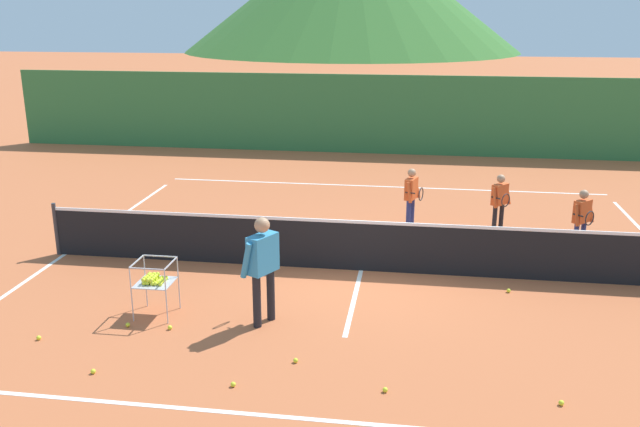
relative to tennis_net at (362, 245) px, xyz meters
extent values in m
plane|color=#BC6038|center=(0.00, 0.00, -0.50)|extent=(120.00, 120.00, 0.00)
cube|color=white|center=(0.00, -4.87, -0.50)|extent=(11.81, 0.08, 0.01)
cube|color=white|center=(0.00, 6.28, -0.50)|extent=(11.81, 0.08, 0.01)
cube|color=white|center=(-5.91, 0.00, -0.50)|extent=(0.08, 11.15, 0.01)
cube|color=white|center=(0.00, 0.00, -0.50)|extent=(0.08, 5.46, 0.01)
cylinder|color=#333338|center=(-6.03, 0.00, 0.03)|extent=(0.08, 0.08, 1.05)
cube|color=black|center=(0.00, 0.00, -0.04)|extent=(11.98, 0.02, 0.92)
cube|color=white|center=(0.00, 0.00, 0.45)|extent=(11.98, 0.03, 0.06)
cylinder|color=black|center=(-1.37, -2.56, -0.08)|extent=(0.13, 0.13, 0.85)
cylinder|color=black|center=(-1.22, -2.27, -0.08)|extent=(0.13, 0.13, 0.85)
cube|color=#338CBF|center=(-1.29, -2.41, 0.65)|extent=(0.44, 0.56, 0.60)
sphere|color=tan|center=(-1.29, -2.41, 1.10)|extent=(0.23, 0.23, 0.23)
cylinder|color=#338CBF|center=(-1.49, -2.64, 0.61)|extent=(0.25, 0.19, 0.58)
cylinder|color=#338CBF|center=(-1.19, -2.14, 0.60)|extent=(0.20, 0.16, 0.58)
torus|color=#262628|center=(-1.42, -2.02, 0.55)|extent=(0.16, 0.27, 0.29)
cylinder|color=black|center=(-1.20, -2.13, 0.55)|extent=(0.21, 0.13, 0.03)
cylinder|color=navy|center=(0.88, 2.85, -0.17)|extent=(0.10, 0.10, 0.67)
cylinder|color=navy|center=(0.80, 2.61, -0.17)|extent=(0.10, 0.10, 0.67)
cube|color=#E55926|center=(0.84, 2.73, 0.40)|extent=(0.30, 0.43, 0.47)
sphere|color=tan|center=(0.84, 2.73, 0.76)|extent=(0.18, 0.18, 0.18)
cylinder|color=#E55926|center=(0.96, 2.93, 0.37)|extent=(0.19, 0.12, 0.46)
cylinder|color=#E55926|center=(0.80, 2.50, 0.37)|extent=(0.15, 0.11, 0.46)
torus|color=#262628|center=(1.06, 2.42, 0.36)|extent=(0.11, 0.28, 0.29)
cylinder|color=black|center=(0.82, 2.50, 0.36)|extent=(0.22, 0.09, 0.03)
cylinder|color=black|center=(2.81, 2.73, -0.18)|extent=(0.10, 0.10, 0.64)
cylinder|color=black|center=(2.65, 2.54, -0.18)|extent=(0.10, 0.10, 0.64)
cube|color=#E55926|center=(2.73, 2.64, 0.37)|extent=(0.39, 0.41, 0.45)
sphere|color=tan|center=(2.73, 2.64, 0.71)|extent=(0.18, 0.18, 0.18)
cylinder|color=#E55926|center=(2.91, 2.77, 0.34)|extent=(0.18, 0.17, 0.44)
cylinder|color=#E55926|center=(2.61, 2.45, 0.34)|extent=(0.15, 0.14, 0.44)
torus|color=#262628|center=(2.81, 2.28, 0.34)|extent=(0.21, 0.24, 0.29)
cylinder|color=black|center=(2.62, 2.43, 0.34)|extent=(0.19, 0.16, 0.03)
cylinder|color=navy|center=(4.28, 1.66, -0.18)|extent=(0.10, 0.10, 0.65)
cylinder|color=navy|center=(4.11, 1.49, -0.18)|extent=(0.10, 0.10, 0.65)
cube|color=#E55926|center=(4.19, 1.57, 0.37)|extent=(0.40, 0.40, 0.45)
sphere|color=tan|center=(4.19, 1.57, 0.72)|extent=(0.18, 0.18, 0.18)
cylinder|color=#E55926|center=(4.39, 1.70, 0.35)|extent=(0.17, 0.17, 0.44)
cylinder|color=#E55926|center=(4.06, 1.39, 0.34)|extent=(0.14, 0.14, 0.44)
torus|color=#262628|center=(4.26, 1.21, 0.34)|extent=(0.22, 0.23, 0.29)
cylinder|color=black|center=(4.08, 1.38, 0.34)|extent=(0.18, 0.17, 0.03)
cylinder|color=#B7B7BC|center=(-3.33, -2.09, -0.05)|extent=(0.02, 0.02, 0.89)
cylinder|color=#B7B7BC|center=(-2.77, -2.09, -0.05)|extent=(0.02, 0.02, 0.89)
cylinder|color=#B7B7BC|center=(-3.33, -2.65, -0.05)|extent=(0.02, 0.02, 0.89)
cylinder|color=#B7B7BC|center=(-2.77, -2.65, -0.05)|extent=(0.02, 0.02, 0.89)
cube|color=#B7B7BC|center=(-3.05, -2.37, 0.05)|extent=(0.56, 0.56, 0.01)
cube|color=#B7B7BC|center=(-3.05, -2.09, 0.39)|extent=(0.56, 0.02, 0.02)
cube|color=#B7B7BC|center=(-3.05, -2.65, 0.39)|extent=(0.56, 0.02, 0.02)
cube|color=#B7B7BC|center=(-3.33, -2.37, 0.39)|extent=(0.02, 0.56, 0.02)
cube|color=#B7B7BC|center=(-2.77, -2.37, 0.39)|extent=(0.02, 0.56, 0.02)
sphere|color=yellow|center=(-3.18, -2.51, 0.08)|extent=(0.07, 0.07, 0.07)
sphere|color=yellow|center=(-3.18, -2.44, 0.09)|extent=(0.07, 0.07, 0.07)
sphere|color=yellow|center=(-3.18, -2.38, 0.09)|extent=(0.07, 0.07, 0.07)
sphere|color=yellow|center=(-3.18, -2.30, 0.09)|extent=(0.07, 0.07, 0.07)
sphere|color=yellow|center=(-3.19, -2.25, 0.09)|extent=(0.07, 0.07, 0.07)
sphere|color=yellow|center=(-3.12, -2.50, 0.09)|extent=(0.07, 0.07, 0.07)
sphere|color=yellow|center=(-3.12, -2.44, 0.08)|extent=(0.07, 0.07, 0.07)
sphere|color=yellow|center=(-3.12, -2.37, 0.08)|extent=(0.07, 0.07, 0.07)
sphere|color=yellow|center=(-3.12, -2.31, 0.08)|extent=(0.07, 0.07, 0.07)
sphere|color=yellow|center=(-3.12, -2.25, 0.08)|extent=(0.07, 0.07, 0.07)
sphere|color=yellow|center=(-3.05, -2.50, 0.09)|extent=(0.07, 0.07, 0.07)
sphere|color=yellow|center=(-3.06, -2.44, 0.08)|extent=(0.07, 0.07, 0.07)
sphere|color=yellow|center=(-3.05, -2.37, 0.09)|extent=(0.07, 0.07, 0.07)
sphere|color=yellow|center=(-3.06, -2.31, 0.08)|extent=(0.07, 0.07, 0.07)
sphere|color=yellow|center=(-3.06, -2.24, 0.08)|extent=(0.07, 0.07, 0.07)
sphere|color=yellow|center=(-2.99, -2.50, 0.09)|extent=(0.07, 0.07, 0.07)
sphere|color=yellow|center=(-2.99, -2.44, 0.09)|extent=(0.07, 0.07, 0.07)
sphere|color=yellow|center=(-2.98, -2.38, 0.09)|extent=(0.07, 0.07, 0.07)
sphere|color=yellow|center=(-2.98, -2.31, 0.08)|extent=(0.07, 0.07, 0.07)
sphere|color=yellow|center=(-2.98, -2.25, 0.08)|extent=(0.07, 0.07, 0.07)
sphere|color=yellow|center=(-2.92, -2.50, 0.09)|extent=(0.07, 0.07, 0.07)
sphere|color=yellow|center=(-2.93, -2.44, 0.09)|extent=(0.07, 0.07, 0.07)
sphere|color=yellow|center=(-2.93, -2.37, 0.08)|extent=(0.07, 0.07, 0.07)
sphere|color=yellow|center=(-2.92, -2.30, 0.08)|extent=(0.07, 0.07, 0.07)
sphere|color=yellow|center=(-2.92, -2.25, 0.09)|extent=(0.07, 0.07, 0.07)
sphere|color=yellow|center=(-3.19, -2.51, 0.14)|extent=(0.07, 0.07, 0.07)
sphere|color=yellow|center=(-3.19, -2.44, 0.14)|extent=(0.07, 0.07, 0.07)
sphere|color=yellow|center=(-3.18, -2.37, 0.14)|extent=(0.07, 0.07, 0.07)
sphere|color=yellow|center=(-3.18, -2.30, 0.14)|extent=(0.07, 0.07, 0.07)
sphere|color=yellow|center=(-3.18, -2.25, 0.14)|extent=(0.07, 0.07, 0.07)
sphere|color=yellow|center=(-3.11, -2.50, 0.14)|extent=(0.07, 0.07, 0.07)
sphere|color=yellow|center=(-3.12, -2.44, 0.14)|extent=(0.07, 0.07, 0.07)
sphere|color=yellow|center=(-3.12, -2.37, 0.14)|extent=(0.07, 0.07, 0.07)
sphere|color=yellow|center=(-3.12, -2.31, 0.14)|extent=(0.07, 0.07, 0.07)
sphere|color=yellow|center=(-3.11, -2.24, 0.14)|extent=(0.07, 0.07, 0.07)
sphere|color=yellow|center=(-3.06, -2.50, 0.14)|extent=(0.07, 0.07, 0.07)
sphere|color=yellow|center=(-3.05, -2.44, 0.14)|extent=(0.07, 0.07, 0.07)
sphere|color=yellow|center=(-3.05, -2.38, 0.14)|extent=(0.07, 0.07, 0.07)
sphere|color=yellow|center=(-3.06, -2.31, 0.14)|extent=(0.07, 0.07, 0.07)
sphere|color=yellow|center=(-3.05, -2.24, 0.14)|extent=(0.07, 0.07, 0.07)
sphere|color=yellow|center=(-4.46, -3.46, -0.47)|extent=(0.07, 0.07, 0.07)
sphere|color=yellow|center=(-0.59, -3.57, -0.47)|extent=(0.07, 0.07, 0.07)
sphere|color=yellow|center=(-3.34, -2.86, -0.47)|extent=(0.07, 0.07, 0.07)
sphere|color=yellow|center=(-2.67, -2.86, -0.47)|extent=(0.07, 0.07, 0.07)
sphere|color=yellow|center=(2.84, -4.13, -0.47)|extent=(0.07, 0.07, 0.07)
sphere|color=yellow|center=(-3.22, -4.25, -0.47)|extent=(0.07, 0.07, 0.07)
sphere|color=yellow|center=(0.68, -4.14, -0.47)|extent=(0.07, 0.07, 0.07)
sphere|color=yellow|center=(2.60, -0.65, -0.47)|extent=(0.07, 0.07, 0.07)
sphere|color=yellow|center=(-1.28, -4.30, -0.47)|extent=(0.07, 0.07, 0.07)
cube|color=#33753D|center=(0.00, 10.70, 0.80)|extent=(25.98, 0.08, 2.61)
camera|label=1|loc=(0.97, -11.82, 4.20)|focal=38.22mm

